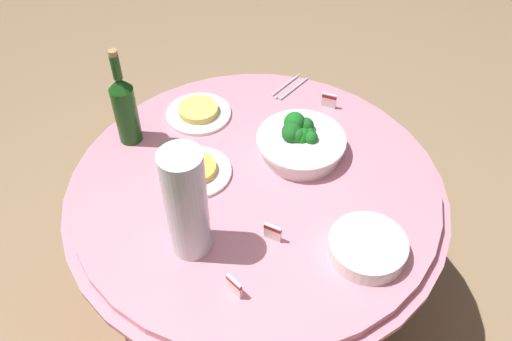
{
  "coord_description": "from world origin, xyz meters",
  "views": [
    {
      "loc": [
        -0.34,
        1.06,
        1.94
      ],
      "look_at": [
        0.0,
        0.0,
        0.79
      ],
      "focal_mm": 38.21,
      "sensor_mm": 36.0,
      "label": 1
    }
  ],
  "objects_px": {
    "serving_tongs": "(289,88)",
    "food_plate_fried_egg": "(195,171)",
    "broccoli_bowl": "(300,142)",
    "label_placard_mid": "(234,286)",
    "label_placard_rear": "(329,100)",
    "label_placard_front": "(273,232)",
    "food_plate_noodles": "(199,112)",
    "decorative_fruit_vase": "(187,208)",
    "wine_bottle": "(125,108)",
    "plate_stack": "(367,247)"
  },
  "relations": [
    {
      "from": "food_plate_noodles",
      "to": "label_placard_mid",
      "type": "distance_m",
      "value": 0.71
    },
    {
      "from": "decorative_fruit_vase",
      "to": "food_plate_noodles",
      "type": "xyz_separation_m",
      "value": [
        0.19,
        -0.51,
        -0.14
      ]
    },
    {
      "from": "food_plate_fried_egg",
      "to": "label_placard_front",
      "type": "relative_size",
      "value": 4.0
    },
    {
      "from": "label_placard_rear",
      "to": "label_placard_front",
      "type": "bearing_deg",
      "value": 87.98
    },
    {
      "from": "wine_bottle",
      "to": "label_placard_mid",
      "type": "bearing_deg",
      "value": 139.34
    },
    {
      "from": "plate_stack",
      "to": "label_placard_front",
      "type": "bearing_deg",
      "value": 7.13
    },
    {
      "from": "broccoli_bowl",
      "to": "label_placard_front",
      "type": "bearing_deg",
      "value": 92.84
    },
    {
      "from": "broccoli_bowl",
      "to": "label_placard_front",
      "type": "xyz_separation_m",
      "value": [
        -0.02,
        0.36,
        -0.01
      ]
    },
    {
      "from": "decorative_fruit_vase",
      "to": "label_placard_mid",
      "type": "bearing_deg",
      "value": 146.86
    },
    {
      "from": "label_placard_front",
      "to": "broccoli_bowl",
      "type": "bearing_deg",
      "value": -87.16
    },
    {
      "from": "plate_stack",
      "to": "serving_tongs",
      "type": "relative_size",
      "value": 1.27
    },
    {
      "from": "label_placard_rear",
      "to": "plate_stack",
      "type": "bearing_deg",
      "value": 112.02
    },
    {
      "from": "serving_tongs",
      "to": "label_placard_front",
      "type": "height_order",
      "value": "label_placard_front"
    },
    {
      "from": "food_plate_fried_egg",
      "to": "label_placard_rear",
      "type": "distance_m",
      "value": 0.54
    },
    {
      "from": "label_placard_mid",
      "to": "label_placard_rear",
      "type": "height_order",
      "value": "same"
    },
    {
      "from": "serving_tongs",
      "to": "label_placard_front",
      "type": "xyz_separation_m",
      "value": [
        -0.14,
        0.66,
        0.03
      ]
    },
    {
      "from": "wine_bottle",
      "to": "label_placard_mid",
      "type": "height_order",
      "value": "wine_bottle"
    },
    {
      "from": "plate_stack",
      "to": "label_placard_rear",
      "type": "height_order",
      "value": "label_placard_rear"
    },
    {
      "from": "decorative_fruit_vase",
      "to": "label_placard_rear",
      "type": "distance_m",
      "value": 0.74
    },
    {
      "from": "food_plate_noodles",
      "to": "label_placard_mid",
      "type": "bearing_deg",
      "value": 119.4
    },
    {
      "from": "broccoli_bowl",
      "to": "label_placard_mid",
      "type": "distance_m",
      "value": 0.55
    },
    {
      "from": "broccoli_bowl",
      "to": "food_plate_noodles",
      "type": "height_order",
      "value": "broccoli_bowl"
    },
    {
      "from": "broccoli_bowl",
      "to": "label_placard_mid",
      "type": "xyz_separation_m",
      "value": [
        0.03,
        0.55,
        -0.01
      ]
    },
    {
      "from": "food_plate_noodles",
      "to": "serving_tongs",
      "type": "bearing_deg",
      "value": -137.02
    },
    {
      "from": "label_placard_mid",
      "to": "label_placard_rear",
      "type": "relative_size",
      "value": 1.0
    },
    {
      "from": "serving_tongs",
      "to": "food_plate_fried_egg",
      "type": "relative_size",
      "value": 0.75
    },
    {
      "from": "decorative_fruit_vase",
      "to": "serving_tongs",
      "type": "relative_size",
      "value": 2.06
    },
    {
      "from": "decorative_fruit_vase",
      "to": "serving_tongs",
      "type": "distance_m",
      "value": 0.76
    },
    {
      "from": "wine_bottle",
      "to": "serving_tongs",
      "type": "bearing_deg",
      "value": -135.35
    },
    {
      "from": "decorative_fruit_vase",
      "to": "label_placard_front",
      "type": "height_order",
      "value": "decorative_fruit_vase"
    },
    {
      "from": "decorative_fruit_vase",
      "to": "plate_stack",
      "type": "bearing_deg",
      "value": -165.44
    },
    {
      "from": "label_placard_front",
      "to": "label_placard_rear",
      "type": "distance_m",
      "value": 0.6
    },
    {
      "from": "food_plate_noodles",
      "to": "label_placard_front",
      "type": "height_order",
      "value": "label_placard_front"
    },
    {
      "from": "food_plate_fried_egg",
      "to": "label_placard_front",
      "type": "bearing_deg",
      "value": 150.65
    },
    {
      "from": "label_placard_front",
      "to": "wine_bottle",
      "type": "bearing_deg",
      "value": -24.15
    },
    {
      "from": "decorative_fruit_vase",
      "to": "label_placard_mid",
      "type": "height_order",
      "value": "decorative_fruit_vase"
    },
    {
      "from": "serving_tongs",
      "to": "food_plate_fried_egg",
      "type": "bearing_deg",
      "value": 72.35
    },
    {
      "from": "label_placard_rear",
      "to": "food_plate_fried_egg",
      "type": "bearing_deg",
      "value": 54.23
    },
    {
      "from": "serving_tongs",
      "to": "label_placard_front",
      "type": "bearing_deg",
      "value": 101.71
    },
    {
      "from": "wine_bottle",
      "to": "label_placard_rear",
      "type": "bearing_deg",
      "value": -148.31
    },
    {
      "from": "broccoli_bowl",
      "to": "wine_bottle",
      "type": "distance_m",
      "value": 0.55
    },
    {
      "from": "broccoli_bowl",
      "to": "label_placard_front",
      "type": "distance_m",
      "value": 0.36
    },
    {
      "from": "label_placard_front",
      "to": "serving_tongs",
      "type": "bearing_deg",
      "value": -78.29
    },
    {
      "from": "wine_bottle",
      "to": "food_plate_fried_egg",
      "type": "relative_size",
      "value": 1.53
    },
    {
      "from": "food_plate_noodles",
      "to": "decorative_fruit_vase",
      "type": "bearing_deg",
      "value": 110.13
    },
    {
      "from": "serving_tongs",
      "to": "food_plate_noodles",
      "type": "xyz_separation_m",
      "value": [
        0.25,
        0.24,
        0.01
      ]
    },
    {
      "from": "food_plate_fried_egg",
      "to": "food_plate_noodles",
      "type": "xyz_separation_m",
      "value": [
        0.1,
        -0.26,
        0.0
      ]
    },
    {
      "from": "label_placard_front",
      "to": "decorative_fruit_vase",
      "type": "bearing_deg",
      "value": 23.17
    },
    {
      "from": "plate_stack",
      "to": "food_plate_fried_egg",
      "type": "relative_size",
      "value": 0.95
    },
    {
      "from": "broccoli_bowl",
      "to": "serving_tongs",
      "type": "bearing_deg",
      "value": -68.56
    }
  ]
}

